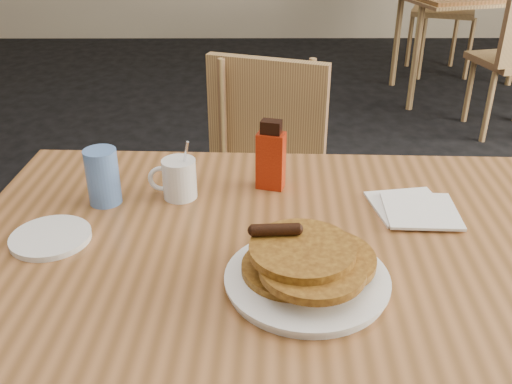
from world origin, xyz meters
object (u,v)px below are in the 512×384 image
at_px(main_table, 274,257).
at_px(syrup_bottle, 271,157).
at_px(coffee_mug, 178,178).
at_px(blue_tumbler, 103,177).
at_px(pancake_plate, 307,270).
at_px(chair_main_far, 267,175).

relative_size(main_table, syrup_bottle, 8.10).
height_order(coffee_mug, blue_tumbler, coffee_mug).
bearing_deg(pancake_plate, syrup_bottle, 98.21).
height_order(chair_main_far, coffee_mug, chair_main_far).
distance_m(pancake_plate, blue_tumbler, 0.52).
bearing_deg(blue_tumbler, pancake_plate, -35.48).
bearing_deg(syrup_bottle, chair_main_far, 105.33).
xyz_separation_m(main_table, coffee_mug, (-0.21, 0.18, 0.09)).
bearing_deg(pancake_plate, chair_main_far, 93.28).
height_order(main_table, chair_main_far, chair_main_far).
height_order(pancake_plate, syrup_bottle, syrup_bottle).
bearing_deg(chair_main_far, blue_tumbler, -103.43).
bearing_deg(pancake_plate, blue_tumbler, 144.52).
relative_size(chair_main_far, coffee_mug, 6.32).
height_order(pancake_plate, blue_tumbler, blue_tumbler).
distance_m(chair_main_far, pancake_plate, 0.91).
bearing_deg(coffee_mug, syrup_bottle, -0.54).
height_order(chair_main_far, blue_tumbler, chair_main_far).
distance_m(chair_main_far, blue_tumbler, 0.74).
bearing_deg(chair_main_far, main_table, -70.66).
height_order(coffee_mug, syrup_bottle, syrup_bottle).
bearing_deg(blue_tumbler, coffee_mug, 8.53).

